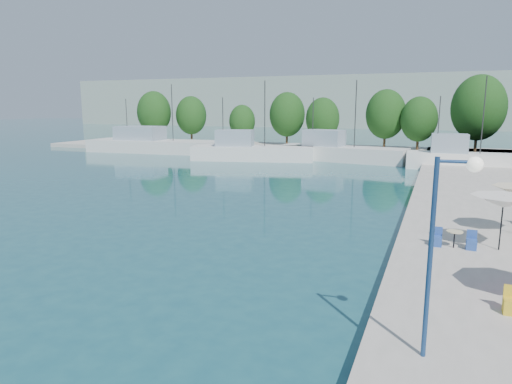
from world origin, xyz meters
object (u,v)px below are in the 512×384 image
at_px(trawler_03, 338,152).
at_px(trawler_04, 463,160).
at_px(street_lamp, 447,222).
at_px(trawler_01, 157,145).
at_px(umbrella_white, 503,202).
at_px(trawler_02, 250,152).

height_order(trawler_03, trawler_04, same).
distance_m(trawler_03, street_lamp, 46.80).
xyz_separation_m(trawler_01, trawler_03, (27.12, -0.59, 0.00)).
distance_m(trawler_04, street_lamp, 42.40).
bearing_deg(trawler_03, umbrella_white, -59.38).
relative_size(trawler_04, umbrella_white, 4.64).
bearing_deg(trawler_04, street_lamp, -95.09).
xyz_separation_m(trawler_04, umbrella_white, (0.17, -31.95, 1.66)).
relative_size(trawler_02, umbrella_white, 5.86).
bearing_deg(trawler_03, trawler_02, -152.70).
xyz_separation_m(trawler_02, trawler_03, (10.49, 3.61, -0.00)).
bearing_deg(trawler_04, trawler_01, 173.07).
relative_size(trawler_01, trawler_02, 1.41).
bearing_deg(trawler_01, trawler_04, -9.38).
bearing_deg(trawler_03, trawler_01, -172.92).
bearing_deg(street_lamp, trawler_03, 99.65).
bearing_deg(street_lamp, umbrella_white, 71.69).
bearing_deg(trawler_04, trawler_03, 166.22).
height_order(trawler_01, street_lamp, trawler_01).
bearing_deg(umbrella_white, trawler_01, 139.43).
distance_m(trawler_03, trawler_04, 14.43).
relative_size(trawler_01, umbrella_white, 8.28).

